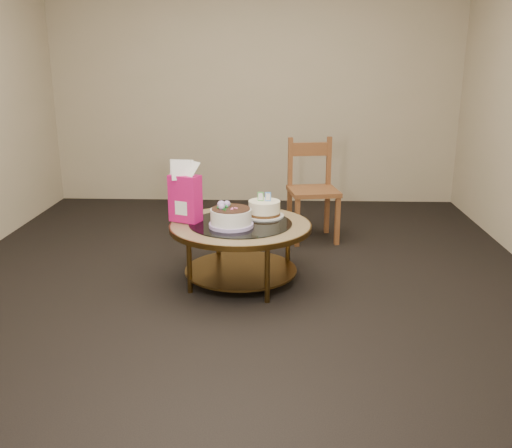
{
  "coord_description": "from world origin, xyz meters",
  "views": [
    {
      "loc": [
        0.26,
        -3.91,
        1.61
      ],
      "look_at": [
        0.11,
        0.02,
        0.45
      ],
      "focal_mm": 40.0,
      "sensor_mm": 36.0,
      "label": 1
    }
  ],
  "objects_px": {
    "coffee_table": "(241,234)",
    "gift_bag": "(185,192)",
    "dining_chair": "(312,189)",
    "decorated_cake": "(231,218)",
    "cream_cake": "(264,209)"
  },
  "relations": [
    {
      "from": "coffee_table",
      "to": "gift_bag",
      "type": "relative_size",
      "value": 2.33
    },
    {
      "from": "gift_bag",
      "to": "dining_chair",
      "type": "bearing_deg",
      "value": 70.9
    },
    {
      "from": "decorated_cake",
      "to": "dining_chair",
      "type": "relative_size",
      "value": 0.35
    },
    {
      "from": "decorated_cake",
      "to": "gift_bag",
      "type": "height_order",
      "value": "gift_bag"
    },
    {
      "from": "coffee_table",
      "to": "dining_chair",
      "type": "xyz_separation_m",
      "value": [
        0.58,
        1.1,
        0.08
      ]
    },
    {
      "from": "coffee_table",
      "to": "gift_bag",
      "type": "xyz_separation_m",
      "value": [
        -0.4,
        0.04,
        0.3
      ]
    },
    {
      "from": "cream_cake",
      "to": "dining_chair",
      "type": "distance_m",
      "value": 1.01
    },
    {
      "from": "decorated_cake",
      "to": "cream_cake",
      "type": "relative_size",
      "value": 1.07
    },
    {
      "from": "coffee_table",
      "to": "decorated_cake",
      "type": "distance_m",
      "value": 0.18
    },
    {
      "from": "cream_cake",
      "to": "decorated_cake",
      "type": "bearing_deg",
      "value": -125.7
    },
    {
      "from": "coffee_table",
      "to": "gift_bag",
      "type": "bearing_deg",
      "value": 174.72
    },
    {
      "from": "gift_bag",
      "to": "dining_chair",
      "type": "xyz_separation_m",
      "value": [
        0.97,
        1.06,
        -0.21
      ]
    },
    {
      "from": "coffee_table",
      "to": "decorated_cake",
      "type": "relative_size",
      "value": 3.26
    },
    {
      "from": "cream_cake",
      "to": "coffee_table",
      "type": "bearing_deg",
      "value": -128.64
    },
    {
      "from": "coffee_table",
      "to": "cream_cake",
      "type": "height_order",
      "value": "cream_cake"
    }
  ]
}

